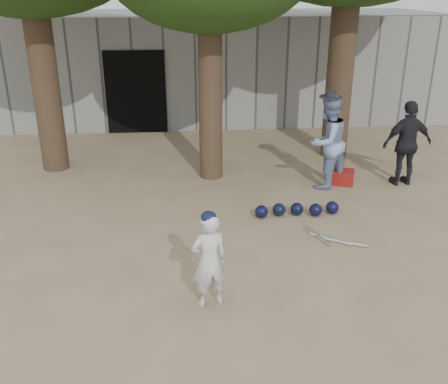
{
  "coord_description": "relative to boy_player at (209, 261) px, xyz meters",
  "views": [
    {
      "loc": [
        0.03,
        -5.74,
        3.75
      ],
      "look_at": [
        0.6,
        1.0,
        0.95
      ],
      "focal_mm": 40.0,
      "sensor_mm": 36.0,
      "label": 1
    }
  ],
  "objects": [
    {
      "name": "ground",
      "position": [
        -0.3,
        0.41,
        -0.63
      ],
      "size": [
        70.0,
        70.0,
        0.0
      ],
      "primitive_type": "plane",
      "color": "#937C5E",
      "rests_on": "ground"
    },
    {
      "name": "boy_player",
      "position": [
        0.0,
        0.0,
        0.0
      ],
      "size": [
        0.52,
        0.41,
        1.25
      ],
      "primitive_type": "imported",
      "rotation": [
        0.0,
        0.0,
        3.41
      ],
      "color": "silver",
      "rests_on": "ground"
    },
    {
      "name": "spectator_blue",
      "position": [
        2.53,
        3.83,
        0.3
      ],
      "size": [
        1.14,
        1.09,
        1.85
      ],
      "primitive_type": "imported",
      "rotation": [
        0.0,
        0.0,
        3.76
      ],
      "color": "#7E93C2",
      "rests_on": "ground"
    },
    {
      "name": "spectator_dark",
      "position": [
        4.16,
        3.82,
        0.23
      ],
      "size": [
        1.04,
        0.51,
        1.71
      ],
      "primitive_type": "imported",
      "rotation": [
        0.0,
        0.0,
        3.23
      ],
      "color": "black",
      "rests_on": "ground"
    },
    {
      "name": "red_bag",
      "position": [
        2.95,
        3.92,
        -0.48
      ],
      "size": [
        0.51,
        0.45,
        0.3
      ],
      "primitive_type": "cube",
      "rotation": [
        0.0,
        0.0,
        -0.37
      ],
      "color": "maroon",
      "rests_on": "ground"
    },
    {
      "name": "back_building",
      "position": [
        -0.3,
        10.74,
        0.87
      ],
      "size": [
        16.0,
        5.24,
        3.0
      ],
      "color": "gray",
      "rests_on": "ground"
    },
    {
      "name": "helmet_row",
      "position": [
        1.69,
        2.5,
        -0.51
      ],
      "size": [
        1.51,
        0.3,
        0.23
      ],
      "color": "black",
      "rests_on": "ground"
    },
    {
      "name": "bat_pile",
      "position": [
        2.02,
        1.53,
        -0.6
      ],
      "size": [
        0.84,
        0.78,
        0.06
      ],
      "color": "silver",
      "rests_on": "ground"
    }
  ]
}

